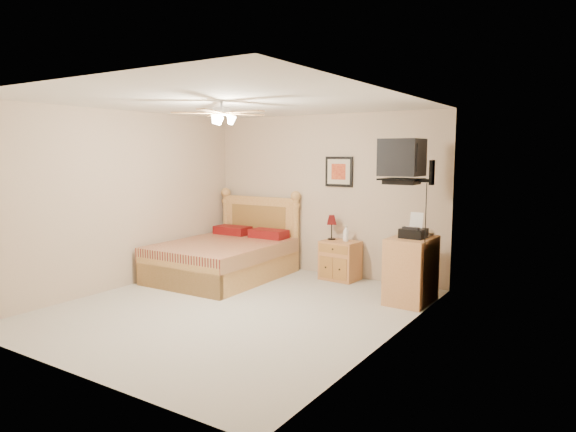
% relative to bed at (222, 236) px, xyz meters
% --- Properties ---
extents(floor, '(4.50, 4.50, 0.00)m').
position_rel_bed_xyz_m(floor, '(1.15, -1.12, -0.65)').
color(floor, '#ADA99C').
rests_on(floor, ground).
extents(ceiling, '(4.00, 4.50, 0.04)m').
position_rel_bed_xyz_m(ceiling, '(1.15, -1.12, 1.85)').
color(ceiling, white).
rests_on(ceiling, ground).
extents(wall_back, '(4.00, 0.04, 2.50)m').
position_rel_bed_xyz_m(wall_back, '(1.15, 1.13, 0.60)').
color(wall_back, tan).
rests_on(wall_back, ground).
extents(wall_front, '(4.00, 0.04, 2.50)m').
position_rel_bed_xyz_m(wall_front, '(1.15, -3.37, 0.60)').
color(wall_front, tan).
rests_on(wall_front, ground).
extents(wall_left, '(0.04, 4.50, 2.50)m').
position_rel_bed_xyz_m(wall_left, '(-0.85, -1.12, 0.60)').
color(wall_left, tan).
rests_on(wall_left, ground).
extents(wall_right, '(0.04, 4.50, 2.50)m').
position_rel_bed_xyz_m(wall_right, '(3.15, -1.12, 0.60)').
color(wall_right, tan).
rests_on(wall_right, ground).
extents(bed, '(1.58, 2.05, 1.30)m').
position_rel_bed_xyz_m(bed, '(0.00, 0.00, 0.00)').
color(bed, '#B07A37').
rests_on(bed, ground).
extents(nightstand, '(0.57, 0.44, 0.59)m').
position_rel_bed_xyz_m(nightstand, '(1.57, 0.88, -0.36)').
color(nightstand, '#C5763B').
rests_on(nightstand, ground).
extents(table_lamp, '(0.25, 0.25, 0.38)m').
position_rel_bed_xyz_m(table_lamp, '(1.39, 0.94, 0.13)').
color(table_lamp, '#500A0A').
rests_on(table_lamp, nightstand).
extents(lotion_bottle, '(0.10, 0.10, 0.24)m').
position_rel_bed_xyz_m(lotion_bottle, '(1.65, 0.91, 0.06)').
color(lotion_bottle, white).
rests_on(lotion_bottle, nightstand).
extents(framed_picture, '(0.46, 0.04, 0.46)m').
position_rel_bed_xyz_m(framed_picture, '(1.42, 1.11, 0.97)').
color(framed_picture, black).
rests_on(framed_picture, wall_back).
extents(dresser, '(0.52, 0.73, 0.84)m').
position_rel_bed_xyz_m(dresser, '(2.88, 0.31, -0.23)').
color(dresser, '#BB7A44').
rests_on(dresser, ground).
extents(fax_machine, '(0.31, 0.32, 0.31)m').
position_rel_bed_xyz_m(fax_machine, '(2.90, 0.28, 0.35)').
color(fax_machine, black).
rests_on(fax_machine, dresser).
extents(magazine_lower, '(0.22, 0.29, 0.03)m').
position_rel_bed_xyz_m(magazine_lower, '(2.85, 0.52, 0.20)').
color(magazine_lower, '#BCAB92').
rests_on(magazine_lower, dresser).
extents(magazine_upper, '(0.32, 0.36, 0.02)m').
position_rel_bed_xyz_m(magazine_upper, '(2.84, 0.55, 0.23)').
color(magazine_upper, tan).
rests_on(magazine_upper, magazine_lower).
extents(wall_tv, '(0.56, 0.46, 0.58)m').
position_rel_bed_xyz_m(wall_tv, '(2.90, 0.22, 1.16)').
color(wall_tv, black).
rests_on(wall_tv, wall_right).
extents(ceiling_fan, '(1.14, 1.14, 0.28)m').
position_rel_bed_xyz_m(ceiling_fan, '(1.15, -1.32, 1.71)').
color(ceiling_fan, silver).
rests_on(ceiling_fan, ceiling).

